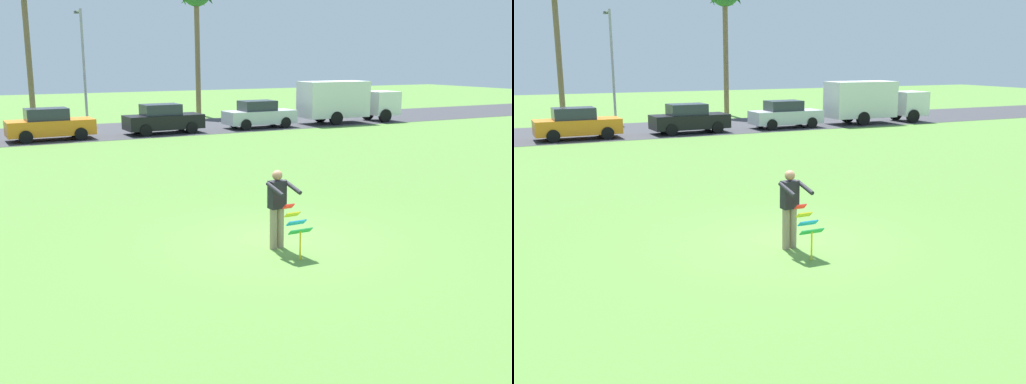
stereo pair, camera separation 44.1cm
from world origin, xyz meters
TOP-DOWN VIEW (x-y plane):
  - ground_plane at (0.00, 0.00)m, footprint 120.00×120.00m
  - road_strip at (0.00, 22.31)m, footprint 120.00×8.00m
  - person_kite_flyer at (-0.24, -0.34)m, footprint 0.58×0.69m
  - kite_held at (-0.18, -1.03)m, footprint 0.51×0.63m
  - parked_car_orange at (-2.11, 19.91)m, footprint 4.25×1.93m
  - parked_car_black at (3.80, 19.91)m, footprint 4.26×1.95m
  - parked_car_silver at (9.67, 19.91)m, footprint 4.21×1.85m
  - parked_truck_white_box at (15.73, 19.91)m, footprint 6.74×2.22m
  - streetlight_pole at (1.20, 27.62)m, footprint 0.24×1.65m

SIDE VIEW (x-z plane):
  - ground_plane at x=0.00m, z-range 0.00..0.00m
  - road_strip at x=0.00m, z-range 0.00..0.01m
  - kite_held at x=-0.18m, z-range 0.18..1.26m
  - parked_car_orange at x=-2.11m, z-range -0.03..1.57m
  - parked_car_black at x=3.80m, z-range -0.03..1.57m
  - parked_car_silver at x=9.67m, z-range -0.03..1.57m
  - person_kite_flyer at x=-0.24m, z-range 0.09..1.82m
  - parked_truck_white_box at x=15.73m, z-range 0.10..2.72m
  - streetlight_pole at x=1.20m, z-range 0.50..7.50m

